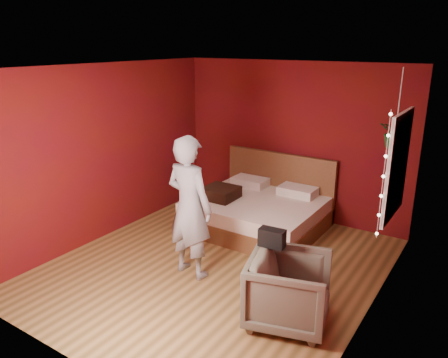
% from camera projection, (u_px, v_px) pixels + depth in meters
% --- Properties ---
extents(floor, '(4.50, 4.50, 0.00)m').
position_uv_depth(floor, '(216.00, 266.00, 5.88)').
color(floor, olive).
rests_on(floor, ground).
extents(room_walls, '(4.04, 4.54, 2.62)m').
position_uv_depth(room_walls, '(215.00, 144.00, 5.37)').
color(room_walls, '#5C1309').
rests_on(room_walls, ground).
extents(window, '(0.05, 0.97, 1.27)m').
position_uv_depth(window, '(397.00, 166.00, 5.11)').
color(window, white).
rests_on(window, room_walls).
extents(fairy_lights, '(0.04, 0.04, 1.45)m').
position_uv_depth(fairy_lights, '(383.00, 176.00, 4.71)').
color(fairy_lights, silver).
rests_on(fairy_lights, room_walls).
extents(bed, '(1.98, 1.68, 1.09)m').
position_uv_depth(bed, '(259.00, 211.00, 7.03)').
color(bed, brown).
rests_on(bed, ground).
extents(person, '(0.70, 0.49, 1.84)m').
position_uv_depth(person, '(190.00, 207.00, 5.43)').
color(person, gray).
rests_on(person, ground).
extents(armchair, '(1.03, 1.02, 0.77)m').
position_uv_depth(armchair, '(289.00, 290.00, 4.61)').
color(armchair, '#5F5A4B').
rests_on(armchair, ground).
extents(handbag, '(0.29, 0.16, 0.20)m').
position_uv_depth(handbag, '(272.00, 238.00, 4.71)').
color(handbag, black).
rests_on(handbag, armchair).
extents(throw_pillow, '(0.51, 0.51, 0.18)m').
position_uv_depth(throw_pillow, '(220.00, 193.00, 6.94)').
color(throw_pillow, black).
rests_on(throw_pillow, bed).
extents(hanging_plant, '(0.38, 0.34, 0.98)m').
position_uv_depth(hanging_plant, '(396.00, 132.00, 5.40)').
color(hanging_plant, silver).
rests_on(hanging_plant, room_walls).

